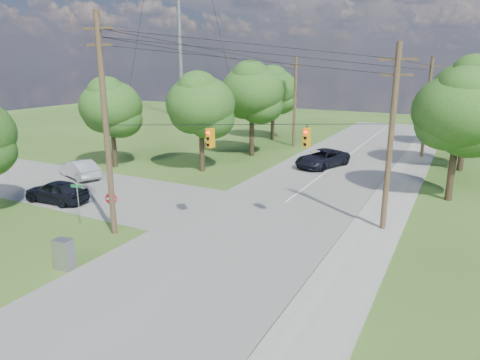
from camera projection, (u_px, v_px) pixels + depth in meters
The scene contains 23 objects.
ground at pixel (176, 251), 22.08m from camera, with size 140.00×140.00×0.00m, color #35541C.
main_road at pixel (253, 226), 25.45m from camera, with size 10.00×100.00×0.03m, color gray.
cross_road at pixel (10, 175), 37.08m from camera, with size 48.00×9.00×0.03m, color gray.
sidewalk_east at pixel (368, 247), 22.42m from camera, with size 2.60×100.00×0.12m, color #A4A299.
pole_sw at pixel (106, 125), 22.84m from camera, with size 2.00×0.32×12.00m.
pole_ne at pixel (391, 137), 23.46m from camera, with size 2.00×0.32×10.50m.
pole_north_e at pixel (427, 107), 42.31m from camera, with size 2.00×0.32×10.00m.
pole_north_w at pixel (295, 102), 48.56m from camera, with size 2.00×0.32×10.00m.
power_lines at pixel (290, 67), 28.83m from camera, with size 13.93×29.62×4.93m.
traffic_signals at pixel (259, 137), 23.25m from camera, with size 4.91×3.27×1.05m.
tree_w_near at pixel (201, 105), 36.90m from camera, with size 6.00×6.00×8.40m.
tree_w_mid at pixel (252, 92), 43.10m from camera, with size 6.40×6.40×9.22m.
tree_w_far at pixel (273, 89), 52.62m from camera, with size 6.00×6.00×8.73m.
tree_e_near at pixel (460, 111), 28.68m from camera, with size 6.20×6.20×8.81m.
tree_e_mid at pixel (470, 93), 36.81m from camera, with size 6.60×6.60×9.64m.
tree_e_far at pixel (460, 95), 47.76m from camera, with size 5.80×5.80×8.32m.
tree_cross_n at pixel (111, 107), 38.45m from camera, with size 5.60×5.60×7.91m.
car_cross_dark at pixel (57, 191), 29.59m from camera, with size 1.87×4.66×1.59m, color black.
car_cross_silver at pixel (79, 169), 35.86m from camera, with size 1.66×4.76×1.57m, color silver.
car_main_north at pixel (322, 158), 39.68m from camera, with size 2.70×5.85×1.62m, color black.
control_cabinet at pixel (64, 254), 20.05m from camera, with size 0.82×0.60×1.49m, color gray.
do_not_enter_sign at pixel (111, 202), 24.88m from camera, with size 0.68×0.30×2.15m.
street_name_sign at pixel (78, 199), 25.51m from camera, with size 0.70×0.30×2.46m.
Camera 1 is at (12.39, -16.43, 9.43)m, focal length 32.00 mm.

